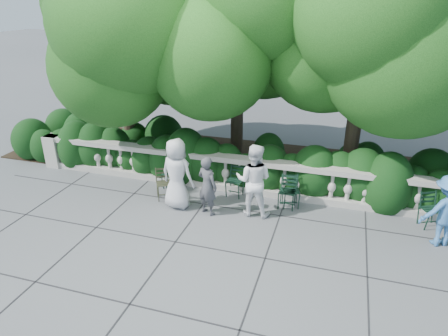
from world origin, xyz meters
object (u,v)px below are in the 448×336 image
(chair_f, at_px, (431,230))
(person_woman_grey, at_px, (207,186))
(chair_c, at_px, (285,210))
(person_businessman, at_px, (177,174))
(chair_d, at_px, (233,198))
(person_older_blue, at_px, (446,211))
(chair_a, at_px, (168,191))
(chair_e, at_px, (291,209))
(chair_b, at_px, (171,190))
(person_casual_man, at_px, (254,180))
(chair_weathered, at_px, (166,201))

(chair_f, xyz_separation_m, person_woman_grey, (-5.18, -0.80, 0.75))
(chair_c, height_order, chair_f, same)
(chair_c, bearing_deg, person_businessman, -165.50)
(chair_d, bearing_deg, person_woman_grey, -105.41)
(chair_f, xyz_separation_m, person_businessman, (-6.02, -0.70, 0.91))
(chair_d, height_order, person_businessman, person_businessman)
(person_older_blue, bearing_deg, chair_c, -29.49)
(person_older_blue, bearing_deg, chair_a, -26.66)
(chair_f, distance_m, person_older_blue, 0.99)
(chair_e, bearing_deg, chair_b, 160.91)
(person_woman_grey, xyz_separation_m, person_older_blue, (5.22, 0.24, 0.06))
(chair_d, xyz_separation_m, chair_e, (1.57, -0.14, 0.00))
(chair_c, xyz_separation_m, person_older_blue, (3.41, -0.47, 0.81))
(person_casual_man, relative_size, person_older_blue, 1.13)
(chair_d, xyz_separation_m, person_older_blue, (4.85, -0.70, 0.81))
(chair_c, xyz_separation_m, chair_weathered, (-3.07, -0.45, 0.00))
(person_businessman, xyz_separation_m, person_older_blue, (6.05, 0.13, -0.10))
(chair_a, relative_size, chair_e, 1.00)
(chair_f, distance_m, person_casual_man, 4.24)
(chair_c, bearing_deg, chair_a, 179.59)
(chair_a, height_order, chair_d, same)
(chair_a, distance_m, chair_b, 0.09)
(chair_f, height_order, chair_weathered, same)
(person_older_blue, bearing_deg, person_businessman, -20.38)
(chair_e, xyz_separation_m, chair_weathered, (-3.21, -0.53, 0.00))
(chair_b, distance_m, chair_f, 6.55)
(chair_a, height_order, person_woman_grey, person_woman_grey)
(chair_c, height_order, chair_e, same)
(chair_a, relative_size, chair_weathered, 1.00)
(chair_b, relative_size, person_businessman, 0.46)
(chair_c, xyz_separation_m, person_woman_grey, (-1.81, -0.71, 0.75))
(chair_f, distance_m, chair_weathered, 6.47)
(chair_f, relative_size, person_older_blue, 0.52)
(chair_b, bearing_deg, person_businessman, -32.61)
(person_casual_man, bearing_deg, chair_b, -14.62)
(chair_c, bearing_deg, person_casual_man, -149.97)
(chair_d, distance_m, person_older_blue, 4.97)
(chair_e, distance_m, person_businessman, 3.00)
(chair_e, bearing_deg, chair_weathered, 171.54)
(chair_a, bearing_deg, chair_f, 22.96)
(chair_weathered, height_order, person_casual_man, person_casual_man)
(chair_d, bearing_deg, chair_a, -170.60)
(person_older_blue, bearing_deg, chair_weathered, -21.85)
(chair_weathered, bearing_deg, person_older_blue, -31.20)
(chair_a, relative_size, person_businessman, 0.46)
(chair_e, bearing_deg, chair_f, -17.65)
(chair_a, xyz_separation_m, person_older_blue, (6.67, -0.59, 0.81))
(chair_f, bearing_deg, person_casual_man, 161.56)
(person_woman_grey, relative_size, person_older_blue, 0.93)
(chair_f, bearing_deg, chair_d, 153.10)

